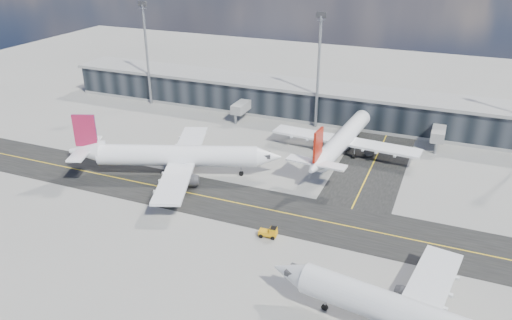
# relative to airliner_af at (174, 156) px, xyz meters

# --- Properties ---
(ground) EXTENTS (300.00, 300.00, 0.00)m
(ground) POSITION_rel_airliner_af_xyz_m (19.04, -10.00, -4.27)
(ground) COLOR gray
(ground) RESTS_ON ground
(taxiway_lanes) EXTENTS (180.00, 63.00, 0.03)m
(taxiway_lanes) POSITION_rel_airliner_af_xyz_m (22.95, 0.74, -4.26)
(taxiway_lanes) COLOR black
(taxiway_lanes) RESTS_ON ground
(terminal_concourse) EXTENTS (152.00, 19.80, 8.80)m
(terminal_concourse) POSITION_rel_airliner_af_xyz_m (19.08, 44.94, -0.18)
(terminal_concourse) COLOR black
(terminal_concourse) RESTS_ON ground
(floodlight_masts) EXTENTS (102.50, 0.70, 28.90)m
(floodlight_masts) POSITION_rel_airliner_af_xyz_m (19.04, 38.00, 11.33)
(floodlight_masts) COLOR gray
(floodlight_masts) RESTS_ON ground
(airliner_af) EXTENTS (42.26, 36.53, 12.93)m
(airliner_af) POSITION_rel_airliner_af_xyz_m (0.00, 0.00, 0.00)
(airliner_af) COLOR white
(airliner_af) RESTS_ON ground
(airliner_redtail) EXTENTS (34.11, 39.99, 11.84)m
(airliner_redtail) POSITION_rel_airliner_af_xyz_m (29.60, 22.82, -0.36)
(airliner_redtail) COLOR white
(airliner_redtail) RESTS_ON ground
(baggage_tug) EXTENTS (3.15, 1.81, 1.90)m
(baggage_tug) POSITION_rel_airliner_af_xyz_m (26.50, -14.30, -3.32)
(baggage_tug) COLOR orange
(baggage_tug) RESTS_ON ground
(service_van) EXTENTS (3.48, 5.15, 1.31)m
(service_van) POSITION_rel_airliner_af_xyz_m (28.90, 27.28, -3.62)
(service_van) COLOR white
(service_van) RESTS_ON ground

